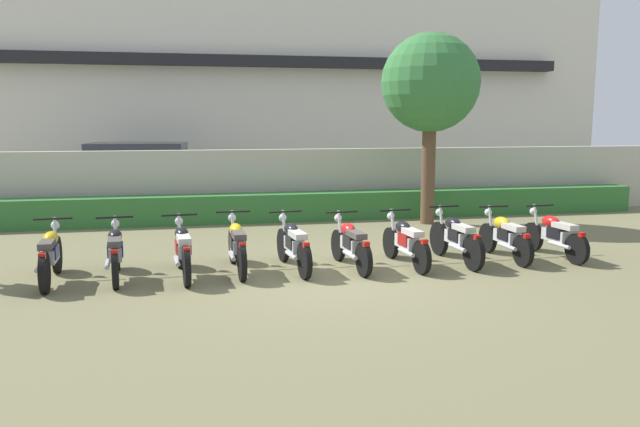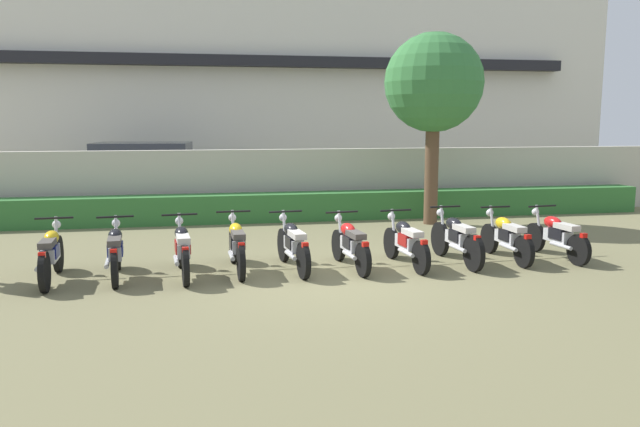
{
  "view_description": "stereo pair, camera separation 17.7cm",
  "coord_description": "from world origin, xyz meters",
  "views": [
    {
      "loc": [
        -2.18,
        -9.78,
        2.57
      ],
      "look_at": [
        0.0,
        0.87,
        0.92
      ],
      "focal_mm": 35.03,
      "sensor_mm": 36.0,
      "label": 1
    },
    {
      "loc": [
        -2.0,
        -9.81,
        2.57
      ],
      "look_at": [
        0.0,
        0.87,
        0.92
      ],
      "focal_mm": 35.03,
      "sensor_mm": 36.0,
      "label": 2
    }
  ],
  "objects": [
    {
      "name": "ground",
      "position": [
        0.0,
        0.0,
        0.0
      ],
      "size": [
        60.0,
        60.0,
        0.0
      ],
      "primitive_type": "plane",
      "color": "olive"
    },
    {
      "name": "building",
      "position": [
        0.0,
        14.78,
        4.23
      ],
      "size": [
        25.81,
        6.5,
        8.45
      ],
      "color": "silver",
      "rests_on": "ground"
    },
    {
      "name": "compound_wall",
      "position": [
        0.0,
        6.54,
        0.89
      ],
      "size": [
        24.52,
        0.3,
        1.79
      ],
      "primitive_type": "cube",
      "color": "#BCB7A8",
      "rests_on": "ground"
    },
    {
      "name": "hedge_row",
      "position": [
        0.0,
        5.84,
        0.35
      ],
      "size": [
        19.61,
        0.7,
        0.71
      ],
      "primitive_type": "cube",
      "color": "#337033",
      "rests_on": "ground"
    },
    {
      "name": "parked_car",
      "position": [
        -3.59,
        9.17,
        0.94
      ],
      "size": [
        4.66,
        2.44,
        1.89
      ],
      "rotation": [
        0.0,
        0.0,
        -0.1
      ],
      "color": "#9EA3A8",
      "rests_on": "ground"
    },
    {
      "name": "tree_near_inspector",
      "position": [
        3.5,
        4.69,
        3.4
      ],
      "size": [
        2.38,
        2.38,
        4.63
      ],
      "color": "brown",
      "rests_on": "ground"
    },
    {
      "name": "motorcycle_in_row_0",
      "position": [
        -4.42,
        0.51,
        0.45
      ],
      "size": [
        0.6,
        1.94,
        0.97
      ],
      "rotation": [
        0.0,
        0.0,
        1.63
      ],
      "color": "black",
      "rests_on": "ground"
    },
    {
      "name": "motorcycle_in_row_1",
      "position": [
        -3.44,
        0.53,
        0.45
      ],
      "size": [
        0.6,
        1.86,
        0.97
      ],
      "rotation": [
        0.0,
        0.0,
        1.66
      ],
      "color": "black",
      "rests_on": "ground"
    },
    {
      "name": "motorcycle_in_row_2",
      "position": [
        -2.38,
        0.47,
        0.46
      ],
      "size": [
        0.6,
        1.95,
        0.98
      ],
      "rotation": [
        0.0,
        0.0,
        1.66
      ],
      "color": "black",
      "rests_on": "ground"
    },
    {
      "name": "motorcycle_in_row_3",
      "position": [
        -1.48,
        0.66,
        0.46
      ],
      "size": [
        0.6,
        1.96,
        0.98
      ],
      "rotation": [
        0.0,
        0.0,
        1.62
      ],
      "color": "black",
      "rests_on": "ground"
    },
    {
      "name": "motorcycle_in_row_4",
      "position": [
        -0.53,
        0.59,
        0.45
      ],
      "size": [
        0.6,
        1.95,
        0.96
      ],
      "rotation": [
        0.0,
        0.0,
        1.69
      ],
      "color": "black",
      "rests_on": "ground"
    },
    {
      "name": "motorcycle_in_row_5",
      "position": [
        0.46,
        0.49,
        0.44
      ],
      "size": [
        0.6,
        1.84,
        0.94
      ],
      "rotation": [
        0.0,
        0.0,
        1.68
      ],
      "color": "black",
      "rests_on": "ground"
    },
    {
      "name": "motorcycle_in_row_6",
      "position": [
        1.46,
        0.49,
        0.44
      ],
      "size": [
        0.6,
        1.87,
        0.95
      ],
      "rotation": [
        0.0,
        0.0,
        1.66
      ],
      "color": "black",
      "rests_on": "ground"
    },
    {
      "name": "motorcycle_in_row_7",
      "position": [
        2.43,
        0.54,
        0.46
      ],
      "size": [
        0.6,
        1.96,
        0.98
      ],
      "rotation": [
        0.0,
        0.0,
        1.64
      ],
      "color": "black",
      "rests_on": "ground"
    },
    {
      "name": "motorcycle_in_row_8",
      "position": [
        3.43,
        0.6,
        0.44
      ],
      "size": [
        0.6,
        1.82,
        0.94
      ],
      "rotation": [
        0.0,
        0.0,
        1.61
      ],
      "color": "black",
      "rests_on": "ground"
    },
    {
      "name": "motorcycle_in_row_9",
      "position": [
        4.41,
        0.57,
        0.44
      ],
      "size": [
        0.6,
        1.82,
        0.94
      ],
      "rotation": [
        0.0,
        0.0,
        1.68
      ],
      "color": "black",
      "rests_on": "ground"
    }
  ]
}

